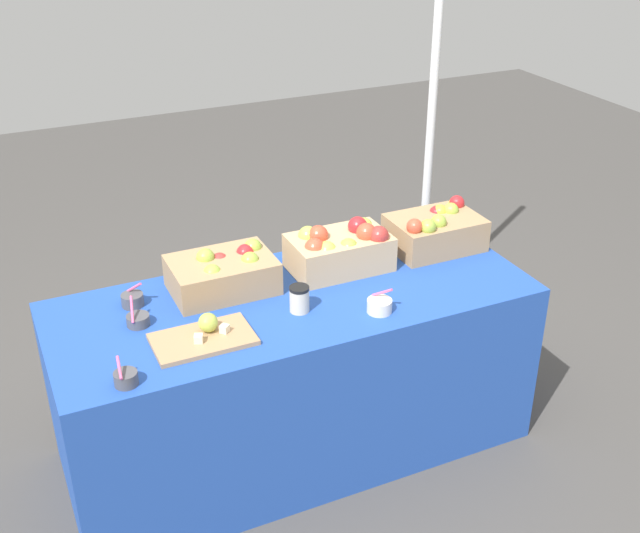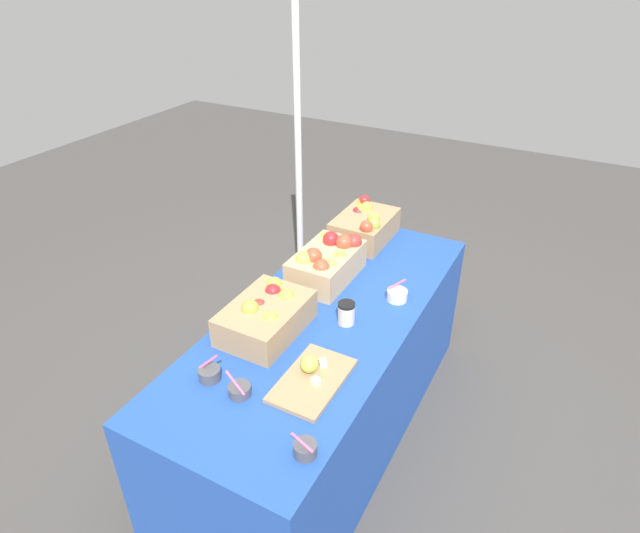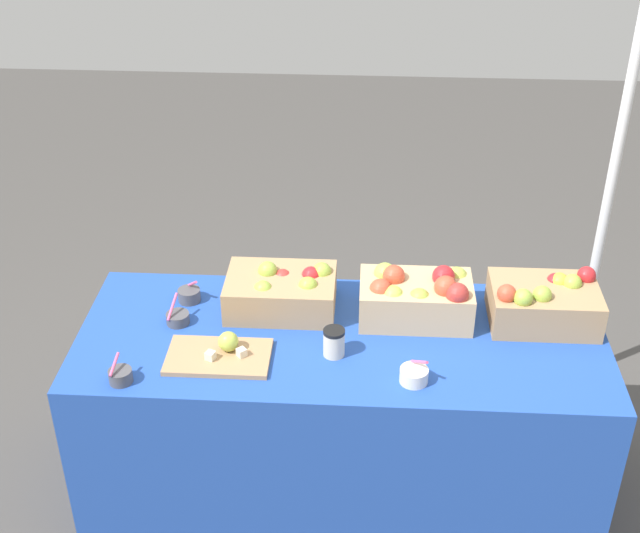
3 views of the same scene
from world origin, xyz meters
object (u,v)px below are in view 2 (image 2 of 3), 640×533
Objects in this scene: apple_crate_middle at (327,262)px; apple_crate_right at (266,316)px; sample_bowl_far at (240,390)px; cutting_board_front at (312,377)px; coffee_cup at (346,313)px; tent_pole at (298,155)px; sample_bowl_near at (210,374)px; sample_bowl_extra at (397,295)px; apple_crate_left at (365,225)px; sample_bowl_mid at (305,449)px.

apple_crate_middle is 0.50m from apple_crate_right.
sample_bowl_far is (-0.87, -0.09, -0.07)m from apple_crate_middle.
coffee_cup is (0.39, 0.04, 0.03)m from cutting_board_front.
tent_pole is (0.81, 0.63, 0.18)m from apple_crate_middle.
tent_pole reaches higher than apple_crate_middle.
apple_crate_middle is at bearing 23.09° from cutting_board_front.
apple_crate_right reaches higher than cutting_board_front.
apple_crate_right is 4.05× the size of sample_bowl_near.
sample_bowl_extra is (0.66, -0.09, 0.01)m from cutting_board_front.
tent_pole is (1.49, 0.92, 0.26)m from cutting_board_front.
sample_bowl_mid is at bearing -163.03° from apple_crate_left.
sample_bowl_mid reaches higher than cutting_board_front.
apple_crate_left reaches higher than coffee_cup.
cutting_board_front is 0.28m from sample_bowl_far.
apple_crate_middle is 4.51× the size of sample_bowl_mid.
apple_crate_right is 0.63m from sample_bowl_extra.
sample_bowl_mid is 0.89× the size of sample_bowl_extra.
tent_pole reaches higher than apple_crate_right.
sample_bowl_near is 0.51m from sample_bowl_mid.
apple_crate_left is 0.80m from coffee_cup.
tent_pole is (1.80, 1.07, 0.25)m from sample_bowl_mid.
coffee_cup is at bearing -141.47° from tent_pole.
apple_crate_right is at bearing 60.45° from cutting_board_front.
coffee_cup is (-0.29, -0.25, -0.04)m from apple_crate_middle.
cutting_board_front is at bearing -148.28° from tent_pole.
apple_crate_left is 1.53m from sample_bowl_mid.
apple_crate_middle is 0.20× the size of tent_pole.
apple_crate_right is 1.13× the size of cutting_board_front.
apple_crate_right is 0.20× the size of tent_pole.
coffee_cup is at bearing 15.28° from sample_bowl_mid.
sample_bowl_extra reaches higher than sample_bowl_mid.
apple_crate_middle is 1.08m from sample_bowl_mid.
sample_bowl_extra is (0.84, -0.44, 0.00)m from sample_bowl_near.
apple_crate_middle is 1.14× the size of cutting_board_front.
sample_bowl_mid is at bearing -109.27° from sample_bowl_far.
sample_bowl_far is at bearing -161.67° from apple_crate_right.
apple_crate_middle is at bearing 87.35° from sample_bowl_extra.
sample_bowl_mid is at bearing -136.45° from apple_crate_right.
coffee_cup is at bearing 6.48° from cutting_board_front.
apple_crate_middle is 4.10× the size of sample_bowl_near.
apple_crate_left is 4.27× the size of sample_bowl_mid.
apple_crate_left is 0.19× the size of tent_pole.
tent_pole reaches higher than sample_bowl_extra.
sample_bowl_mid is 0.73m from coffee_cup.
sample_bowl_mid is (-0.31, -0.15, 0.01)m from cutting_board_front.
tent_pole is at bearing 23.24° from sample_bowl_far.
sample_bowl_mid is 0.98m from sample_bowl_extra.
apple_crate_middle is 0.86m from sample_bowl_near.
apple_crate_left is 1.08× the size of cutting_board_front.
apple_crate_left is 3.76× the size of sample_bowl_far.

